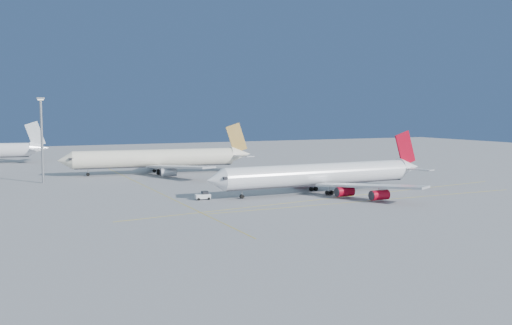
% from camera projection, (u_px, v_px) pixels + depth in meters
% --- Properties ---
extents(ground, '(500.00, 500.00, 0.00)m').
position_uv_depth(ground, '(328.00, 194.00, 151.43)').
color(ground, slate).
rests_on(ground, ground).
extents(taxiway_lines, '(118.86, 140.00, 0.02)m').
position_uv_depth(taxiway_lines, '(268.00, 194.00, 150.92)').
color(taxiway_lines, gold).
rests_on(taxiway_lines, ground).
extents(airliner_virgin, '(66.57, 59.94, 16.45)m').
position_uv_depth(airliner_virgin, '(323.00, 174.00, 153.68)').
color(airliner_virgin, white).
rests_on(airliner_virgin, ground).
extents(airliner_etihad, '(68.19, 62.67, 17.79)m').
position_uv_depth(airliner_etihad, '(159.00, 158.00, 200.76)').
color(airliner_etihad, '#ECE3C9').
rests_on(airliner_etihad, ground).
extents(pushback_tug, '(3.88, 2.58, 2.10)m').
position_uv_depth(pushback_tug, '(203.00, 196.00, 141.91)').
color(pushback_tug, white).
rests_on(pushback_tug, ground).
extents(light_mast, '(2.26, 2.26, 26.12)m').
position_uv_depth(light_mast, '(42.00, 133.00, 173.40)').
color(light_mast, gray).
rests_on(light_mast, ground).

